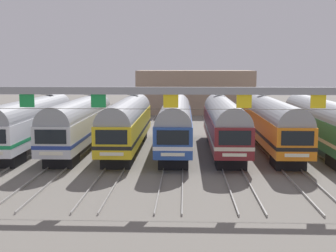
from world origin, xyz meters
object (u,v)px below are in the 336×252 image
(commuter_train_white, at_px, (32,121))
(catenary_gantry, at_px, (171,104))
(commuter_train_yellow, at_px, (127,122))
(commuter_train_blue, at_px, (175,122))
(commuter_train_maroon, at_px, (224,122))
(commuter_train_orange, at_px, (273,122))
(commuter_train_silver, at_px, (80,121))
(commuter_train_green, at_px, (322,123))

(commuter_train_white, height_order, catenary_gantry, catenary_gantry)
(commuter_train_yellow, xyz_separation_m, catenary_gantry, (4.37, -13.50, 2.77))
(commuter_train_blue, bearing_deg, commuter_train_maroon, 0.06)
(commuter_train_white, height_order, commuter_train_orange, same)
(commuter_train_silver, distance_m, commuter_train_orange, 17.50)
(commuter_train_silver, distance_m, commuter_train_yellow, 4.37)
(commuter_train_white, distance_m, commuter_train_silver, 4.37)
(commuter_train_maroon, bearing_deg, commuter_train_green, -0.03)
(commuter_train_white, relative_size, commuter_train_blue, 1.00)
(commuter_train_yellow, distance_m, commuter_train_orange, 13.12)
(commuter_train_white, bearing_deg, commuter_train_maroon, 0.00)
(commuter_train_orange, xyz_separation_m, catenary_gantry, (-8.75, -13.50, 2.77))
(commuter_train_white, bearing_deg, commuter_train_orange, 0.00)
(commuter_train_silver, xyz_separation_m, commuter_train_maroon, (13.12, 0.00, 0.00))
(commuter_train_maroon, distance_m, catenary_gantry, 14.46)
(commuter_train_orange, bearing_deg, commuter_train_green, -0.06)
(commuter_train_silver, xyz_separation_m, commuter_train_orange, (17.50, 0.00, 0.00))
(commuter_train_white, xyz_separation_m, catenary_gantry, (13.12, -13.50, 2.77))
(commuter_train_white, bearing_deg, catenary_gantry, -45.81)
(commuter_train_blue, height_order, commuter_train_maroon, commuter_train_maroon)
(commuter_train_silver, relative_size, commuter_train_maroon, 1.00)
(commuter_train_blue, xyz_separation_m, catenary_gantry, (0.00, -13.49, 2.78))
(commuter_train_white, height_order, commuter_train_blue, commuter_train_white)
(commuter_train_white, xyz_separation_m, commuter_train_silver, (4.37, 0.00, 0.00))
(commuter_train_yellow, relative_size, catenary_gantry, 0.57)
(commuter_train_white, xyz_separation_m, commuter_train_orange, (21.87, 0.00, 0.00))
(commuter_train_maroon, xyz_separation_m, commuter_train_green, (8.75, -0.00, -0.00))
(commuter_train_white, relative_size, catenary_gantry, 0.57)
(commuter_train_green, bearing_deg, commuter_train_silver, 179.99)
(commuter_train_white, relative_size, commuter_train_maroon, 1.00)
(catenary_gantry, bearing_deg, commuter_train_maroon, 72.05)
(catenary_gantry, bearing_deg, commuter_train_yellow, 107.95)
(commuter_train_blue, xyz_separation_m, commuter_train_green, (13.12, 0.00, 0.00))
(commuter_train_silver, xyz_separation_m, catenary_gantry, (8.75, -13.50, 2.77))
(commuter_train_white, distance_m, commuter_train_yellow, 8.75)
(commuter_train_silver, height_order, catenary_gantry, catenary_gantry)
(commuter_train_silver, distance_m, catenary_gantry, 16.32)
(commuter_train_yellow, height_order, catenary_gantry, catenary_gantry)
(catenary_gantry, bearing_deg, commuter_train_silver, 122.95)
(commuter_train_blue, height_order, commuter_train_orange, commuter_train_orange)
(commuter_train_blue, relative_size, commuter_train_maroon, 1.00)
(commuter_train_maroon, bearing_deg, commuter_train_blue, -179.94)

